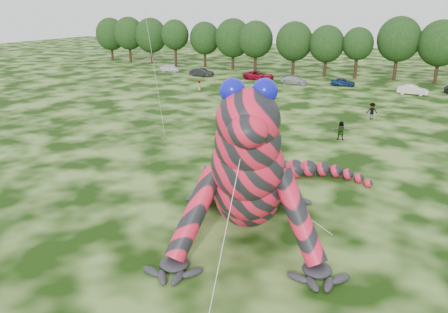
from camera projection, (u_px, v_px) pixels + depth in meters
ground at (164, 202)px, 28.41m from camera, size 240.00×240.00×0.00m
inflatable_gecko at (249, 145)px, 25.00m from camera, size 21.18×22.73×9.11m
tree_0 at (111, 39)px, 100.01m from camera, size 6.91×6.22×9.51m
tree_1 at (129, 40)px, 96.33m from camera, size 6.74×6.07×9.81m
tree_2 at (151, 41)px, 94.69m from camera, size 7.04×6.34×9.64m
tree_3 at (175, 43)px, 90.19m from camera, size 5.81×5.23×9.44m
tree_4 at (205, 45)px, 89.05m from camera, size 6.22×5.60×9.06m
tree_5 at (233, 44)px, 85.92m from camera, size 7.16×6.44×9.80m
tree_6 at (256, 47)px, 82.13m from camera, size 6.52×5.86×9.49m
tree_7 at (294, 48)px, 79.05m from camera, size 6.68×6.01×9.48m
tree_8 at (326, 51)px, 76.80m from camera, size 6.14×5.53×8.94m
tree_9 at (357, 53)px, 74.90m from camera, size 5.27×4.74×8.68m
tree_10 at (398, 49)px, 72.95m from camera, size 7.09×6.38×10.50m
tree_11 at (439, 52)px, 69.98m from camera, size 7.01×6.31×10.07m
car_0 at (171, 68)px, 83.89m from camera, size 4.15×1.82×1.39m
car_1 at (202, 72)px, 78.43m from camera, size 4.45×1.90×1.43m
car_2 at (259, 75)px, 74.73m from camera, size 5.67×3.13×1.50m
car_3 at (294, 80)px, 70.49m from camera, size 4.68×2.46×1.29m
car_4 at (343, 82)px, 68.97m from camera, size 3.91×1.90×1.28m
car_5 at (413, 90)px, 62.37m from camera, size 4.20×1.62×1.36m
spectator_1 at (241, 110)px, 49.25m from camera, size 0.77×0.94×1.83m
spectator_2 at (372, 111)px, 48.74m from camera, size 1.38×1.05×1.88m
spectator_5 at (341, 130)px, 41.36m from camera, size 1.75×0.97×1.80m
spectator_4 at (199, 85)px, 65.18m from camera, size 0.78×0.90×1.56m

